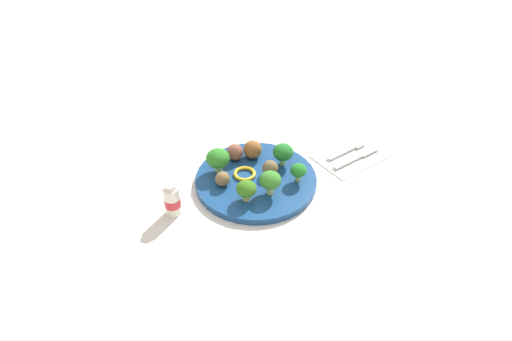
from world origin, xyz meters
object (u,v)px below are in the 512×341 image
Objects in this scene: broccoli_floret_front_left at (272,180)px; meatball_mid_right at (235,152)px; broccoli_floret_near_rim at (298,171)px; meatball_near_rim at (270,168)px; plate at (256,180)px; napkin at (351,156)px; broccoli_floret_mid_right at (246,189)px; broccoli_floret_far_rim at (283,152)px; pepper_ring_back_right at (245,174)px; meatball_front_left at (223,179)px; broccoli_floret_back_left at (218,159)px; yogurt_bottle at (172,200)px; knife at (358,156)px; meatball_front_right at (253,149)px; fork at (348,150)px.

meatball_mid_right is (-0.01, 0.15, -0.02)m from broccoli_floret_front_left.
broccoli_floret_near_rim is 0.07m from meatball_near_rim.
napkin is at bearing -6.31° from plate.
plate is 0.10m from broccoli_floret_near_rim.
napkin is (0.31, 0.03, -0.04)m from broccoli_floret_mid_right.
broccoli_floret_mid_right is (-0.13, 0.00, -0.00)m from broccoli_floret_near_rim.
napkin is (0.26, -0.03, -0.01)m from plate.
broccoli_floret_front_left is at bearing -86.81° from plate.
plate is 0.09m from broccoli_floret_far_rim.
pepper_ring_back_right reaches higher than plate.
meatball_near_rim reaches higher than pepper_ring_back_right.
broccoli_floret_mid_right reaches higher than napkin.
broccoli_floret_front_left is at bearing -43.34° from meatball_front_left.
broccoli_floret_near_rim is 1.34× the size of meatball_front_left.
broccoli_floret_back_left is 0.15m from yogurt_bottle.
meatball_near_rim is (0.09, 0.05, -0.01)m from broccoli_floret_mid_right.
meatball_front_left is 0.23× the size of knife.
pepper_ring_back_right reaches higher than knife.
broccoli_floret_front_left is at bearing -172.26° from napkin.
pepper_ring_back_right is at bearing -134.14° from meatball_front_right.
broccoli_floret_back_left is at bearing 161.69° from knife.
knife is 0.47m from yogurt_bottle.
meatball_front_left is 0.06m from pepper_ring_back_right.
broccoli_floret_mid_right reaches higher than broccoli_floret_near_rim.
meatball_front_left is 0.43× the size of yogurt_bottle.
yogurt_bottle is (-0.47, 0.01, 0.03)m from fork.
meatball_front_right is 0.12m from meatball_front_left.
meatball_mid_right is 0.77× the size of pepper_ring_back_right.
fork is (0.23, -0.08, -0.03)m from meatball_front_right.
plate is 5.01× the size of broccoli_floret_front_left.
meatball_near_rim is at bearing 174.53° from napkin.
broccoli_floret_front_left is 0.09m from pepper_ring_back_right.
meatball_near_rim reaches higher than napkin.
pepper_ring_back_right is 0.36× the size of knife.
meatball_front_left is (-0.08, 0.01, 0.02)m from plate.
broccoli_floret_front_left is at bearing -101.93° from meatball_front_right.
napkin is 0.02m from knife.
broccoli_floret_near_rim is 0.86× the size of pepper_ring_back_right.
knife is (0.28, -0.07, -0.01)m from pepper_ring_back_right.
meatball_front_right is 1.33× the size of meatball_front_left.
meatball_front_right is (0.09, 0.13, -0.01)m from broccoli_floret_mid_right.
broccoli_floret_far_rim reaches higher than meatball_front_left.
meatball_mid_right is at bearing 46.48° from meatball_front_left.
broccoli_floret_front_left is 0.15m from meatball_mid_right.
broccoli_floret_near_rim is 0.57× the size of yogurt_bottle.
knife is at bearing -13.03° from pepper_ring_back_right.
meatball_near_rim is at bearing 130.50° from broccoli_floret_near_rim.
napkin is (0.22, -0.10, -0.04)m from meatball_front_right.
meatball_front_right is (-0.05, 0.06, -0.01)m from broccoli_floret_far_rim.
broccoli_floret_far_rim is 1.60× the size of meatball_front_left.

